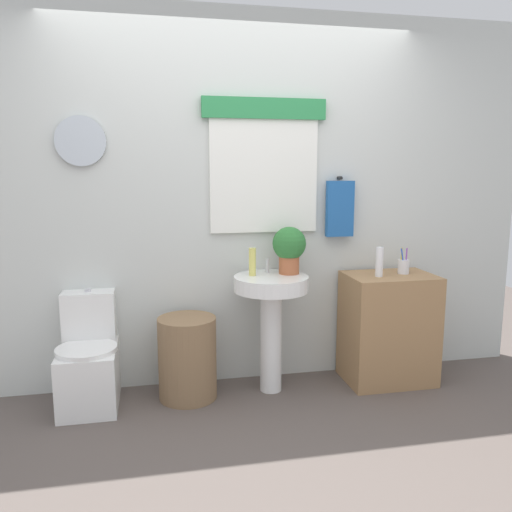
{
  "coord_description": "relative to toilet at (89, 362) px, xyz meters",
  "views": [
    {
      "loc": [
        -0.59,
        -2.45,
        1.53
      ],
      "look_at": [
        0.08,
        0.8,
        0.96
      ],
      "focal_mm": 35.97,
      "sensor_mm": 36.0,
      "label": 1
    }
  ],
  "objects": [
    {
      "name": "pedestal_sink",
      "position": [
        1.21,
        -0.03,
        0.32
      ],
      "size": [
        0.51,
        0.51,
        0.81
      ],
      "color": "white",
      "rests_on": "ground_plane"
    },
    {
      "name": "toothbrush_cup",
      "position": [
        2.19,
        -0.01,
        0.56
      ],
      "size": [
        0.08,
        0.08,
        0.19
      ],
      "color": "silver",
      "rests_on": "wooden_cabinet"
    },
    {
      "name": "ground_plane",
      "position": [
        1.02,
        -0.88,
        -0.28
      ],
      "size": [
        8.0,
        8.0,
        0.0
      ],
      "primitive_type": "plane",
      "color": "#564C47"
    },
    {
      "name": "toilet",
      "position": [
        0.0,
        0.0,
        0.0
      ],
      "size": [
        0.38,
        0.51,
        0.75
      ],
      "color": "white",
      "rests_on": "ground_plane"
    },
    {
      "name": "back_wall",
      "position": [
        1.02,
        0.26,
        1.02
      ],
      "size": [
        4.4,
        0.18,
        2.6
      ],
      "color": "silver",
      "rests_on": "ground_plane"
    },
    {
      "name": "potted_plant",
      "position": [
        1.35,
        0.03,
        0.72
      ],
      "size": [
        0.23,
        0.23,
        0.33
      ],
      "color": "#AD5B38",
      "rests_on": "pedestal_sink"
    },
    {
      "name": "wooden_cabinet",
      "position": [
        2.08,
        -0.03,
        0.11
      ],
      "size": [
        0.62,
        0.44,
        0.79
      ],
      "primitive_type": "cube",
      "color": "#9E754C",
      "rests_on": "ground_plane"
    },
    {
      "name": "faucet",
      "position": [
        1.21,
        0.09,
        0.58
      ],
      "size": [
        0.03,
        0.03,
        0.1
      ],
      "primitive_type": "cylinder",
      "color": "silver",
      "rests_on": "pedestal_sink"
    },
    {
      "name": "soap_bottle",
      "position": [
        1.09,
        0.02,
        0.63
      ],
      "size": [
        0.05,
        0.05,
        0.19
      ],
      "primitive_type": "cylinder",
      "color": "#DBD166",
      "rests_on": "pedestal_sink"
    },
    {
      "name": "lotion_bottle",
      "position": [
        1.97,
        -0.07,
        0.61
      ],
      "size": [
        0.05,
        0.05,
        0.21
      ],
      "primitive_type": "cylinder",
      "color": "white",
      "rests_on": "wooden_cabinet"
    },
    {
      "name": "laundry_hamper",
      "position": [
        0.64,
        -0.03,
        -0.0
      ],
      "size": [
        0.39,
        0.39,
        0.56
      ],
      "primitive_type": "cylinder",
      "color": "#846647",
      "rests_on": "ground_plane"
    }
  ]
}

